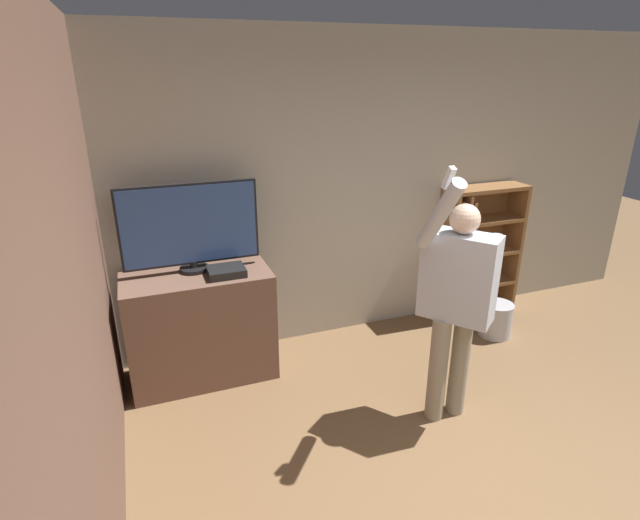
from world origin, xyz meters
The scene contains 8 objects.
wall_back centered at (0.00, 2.80, 1.35)m, with size 6.42×0.06×2.70m.
wall_side_brick centered at (-2.24, 1.39, 1.35)m, with size 0.06×4.37×2.70m.
tv_ledge centered at (-1.57, 2.44, 0.45)m, with size 1.12×0.52×0.90m.
television centered at (-1.57, 2.53, 1.26)m, with size 1.03×0.22×0.69m.
game_console centered at (-1.36, 2.35, 0.93)m, with size 0.28×0.23×0.06m.
bookshelf centered at (1.13, 2.62, 0.66)m, with size 0.83×0.28×1.32m.
person centered at (-0.01, 1.32, 0.97)m, with size 0.62×0.56×1.87m.
waste_bin centered at (1.10, 2.14, 0.16)m, with size 0.30×0.30×0.32m.
Camera 1 is at (-1.92, -1.17, 2.39)m, focal length 28.00 mm.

